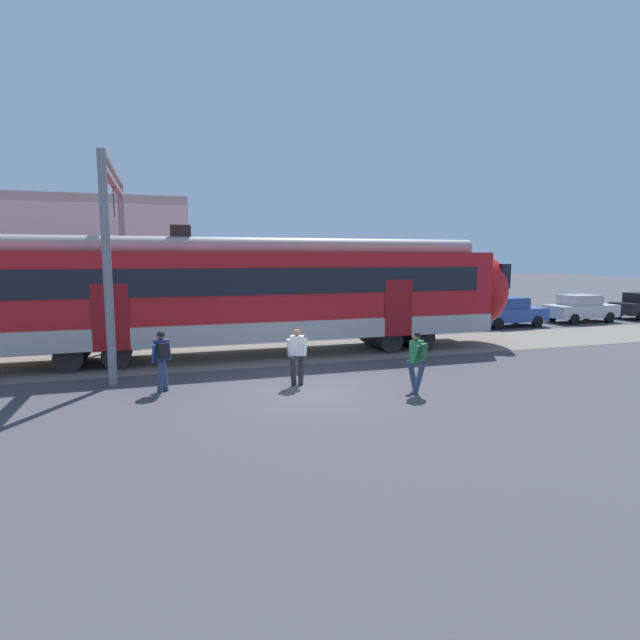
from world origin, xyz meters
name	(u,v)px	position (x,y,z in m)	size (l,w,h in m)	color
ground_plane	(306,390)	(0.00, 0.00, 0.00)	(160.00, 160.00, 0.00)	#424247
pedestrian_navy	(162,356)	(-3.75, 0.95, 0.99)	(0.53, 0.70, 1.67)	navy
pedestrian_white	(297,351)	(-0.10, 0.59, 0.99)	(0.65, 0.58, 1.67)	#28282D
pedestrian_green	(417,357)	(2.71, -1.21, 0.99)	(0.51, 0.71, 1.67)	navy
parked_car_blue	(507,312)	(13.51, 8.96, 0.78)	(4.06, 1.88, 1.54)	#284799
parked_car_silver	(581,308)	(18.64, 9.28, 0.78)	(4.03, 1.81, 1.54)	#B7BABF
catenary_gantry	(116,236)	(-5.10, 5.33, 4.31)	(0.24, 6.64, 6.53)	gray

